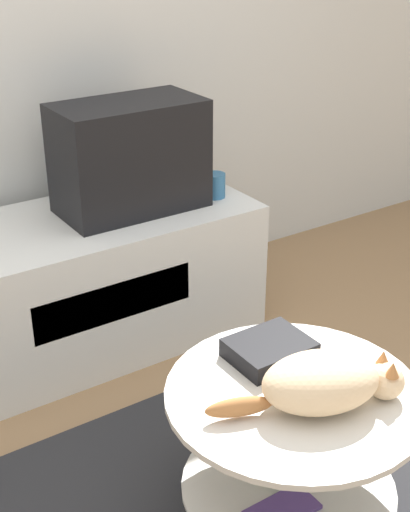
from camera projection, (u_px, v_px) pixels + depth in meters
name	position (u px, v px, depth m)	size (l,w,h in m)	color
wall_back	(8.00, 1.00, 2.64)	(8.00, 0.05, 2.60)	silver
tv_stand	(82.00, 284.00, 2.82)	(1.40, 0.59, 0.55)	silver
tv	(130.00, 157.00, 2.72)	(0.56, 0.31, 0.42)	black
mug	(215.00, 185.00, 2.90)	(0.08, 0.08, 0.10)	teal
coffee_table	(291.00, 440.00, 1.94)	(0.68, 0.68, 0.46)	#B2B2B7
dvd_box	(269.00, 350.00, 1.98)	(0.22, 0.18, 0.05)	black
cat	(324.00, 383.00, 1.77)	(0.50, 0.29, 0.15)	beige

